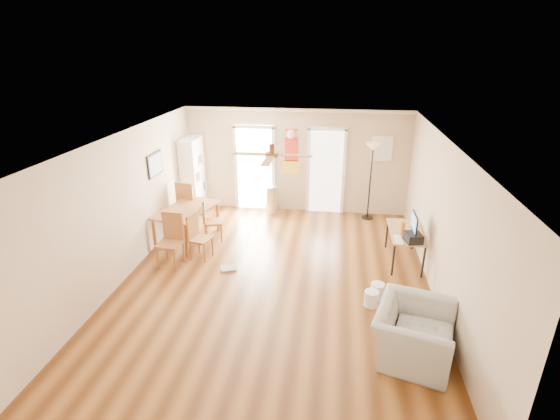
# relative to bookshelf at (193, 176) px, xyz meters

# --- Properties ---
(floor) EXTENTS (7.00, 7.00, 0.00)m
(floor) POSITION_rel_bookshelf_xyz_m (2.54, -3.05, -0.95)
(floor) COLOR brown
(floor) RESTS_ON ground
(ceiling) EXTENTS (5.50, 7.00, 0.00)m
(ceiling) POSITION_rel_bookshelf_xyz_m (2.54, -3.05, 1.65)
(ceiling) COLOR silver
(ceiling) RESTS_ON floor
(wall_back) EXTENTS (5.50, 0.04, 2.60)m
(wall_back) POSITION_rel_bookshelf_xyz_m (2.54, 0.45, 0.35)
(wall_back) COLOR beige
(wall_back) RESTS_ON floor
(wall_front) EXTENTS (5.50, 0.04, 2.60)m
(wall_front) POSITION_rel_bookshelf_xyz_m (2.54, -6.55, 0.35)
(wall_front) COLOR beige
(wall_front) RESTS_ON floor
(wall_left) EXTENTS (0.04, 7.00, 2.60)m
(wall_left) POSITION_rel_bookshelf_xyz_m (-0.21, -3.05, 0.35)
(wall_left) COLOR beige
(wall_left) RESTS_ON floor
(wall_right) EXTENTS (0.04, 7.00, 2.60)m
(wall_right) POSITION_rel_bookshelf_xyz_m (5.29, -3.05, 0.35)
(wall_right) COLOR beige
(wall_right) RESTS_ON floor
(crown_molding) EXTENTS (5.50, 7.00, 0.08)m
(crown_molding) POSITION_rel_bookshelf_xyz_m (2.54, -3.05, 1.61)
(crown_molding) COLOR white
(crown_molding) RESTS_ON wall_back
(kitchen_doorway) EXTENTS (0.90, 0.10, 2.10)m
(kitchen_doorway) POSITION_rel_bookshelf_xyz_m (1.49, 0.43, 0.10)
(kitchen_doorway) COLOR white
(kitchen_doorway) RESTS_ON wall_back
(bathroom_doorway) EXTENTS (0.80, 0.10, 2.10)m
(bathroom_doorway) POSITION_rel_bookshelf_xyz_m (3.29, 0.43, 0.10)
(bathroom_doorway) COLOR white
(bathroom_doorway) RESTS_ON wall_back
(wall_decal) EXTENTS (0.46, 0.03, 1.10)m
(wall_decal) POSITION_rel_bookshelf_xyz_m (2.41, 0.43, 0.60)
(wall_decal) COLOR red
(wall_decal) RESTS_ON wall_back
(ac_grille) EXTENTS (0.50, 0.04, 0.60)m
(ac_grille) POSITION_rel_bookshelf_xyz_m (4.59, 0.42, 0.75)
(ac_grille) COLOR white
(ac_grille) RESTS_ON wall_back
(framed_poster) EXTENTS (0.04, 0.66, 0.48)m
(framed_poster) POSITION_rel_bookshelf_xyz_m (-0.19, -1.65, 0.75)
(framed_poster) COLOR black
(framed_poster) RESTS_ON wall_left
(ceiling_fan) EXTENTS (1.24, 1.24, 0.20)m
(ceiling_fan) POSITION_rel_bookshelf_xyz_m (2.54, -3.35, 1.48)
(ceiling_fan) COLOR #593819
(ceiling_fan) RESTS_ON ceiling
(bookshelf) EXTENTS (0.63, 0.93, 1.90)m
(bookshelf) POSITION_rel_bookshelf_xyz_m (0.00, 0.00, 0.00)
(bookshelf) COLOR white
(bookshelf) RESTS_ON floor
(dining_table) EXTENTS (1.17, 1.61, 0.73)m
(dining_table) POSITION_rel_bookshelf_xyz_m (0.39, -1.63, -0.59)
(dining_table) COLOR #996231
(dining_table) RESTS_ON floor
(dining_chair_right_a) EXTENTS (0.48, 0.48, 0.94)m
(dining_chair_right_a) POSITION_rel_bookshelf_xyz_m (0.94, -1.53, -0.48)
(dining_chair_right_a) COLOR #925E2F
(dining_chair_right_a) RESTS_ON floor
(dining_chair_right_b) EXTENTS (0.45, 0.45, 0.91)m
(dining_chair_right_b) POSITION_rel_bookshelf_xyz_m (0.94, -2.38, -0.50)
(dining_chair_right_b) COLOR olive
(dining_chair_right_b) RESTS_ON floor
(dining_chair_near) EXTENTS (0.47, 0.47, 1.03)m
(dining_chair_near) POSITION_rel_bookshelf_xyz_m (0.45, -2.77, -0.43)
(dining_chair_near) COLOR #925F2F
(dining_chair_near) RESTS_ON floor
(dining_chair_far) EXTENTS (0.54, 0.54, 1.10)m
(dining_chair_far) POSITION_rel_bookshelf_xyz_m (0.20, -0.86, -0.40)
(dining_chair_far) COLOR #A67035
(dining_chair_far) RESTS_ON floor
(trash_can) EXTENTS (0.42, 0.42, 0.72)m
(trash_can) POSITION_rel_bookshelf_xyz_m (1.97, 0.17, -0.59)
(trash_can) COLOR silver
(trash_can) RESTS_ON floor
(torchiere_lamp) EXTENTS (0.39, 0.39, 1.89)m
(torchiere_lamp) POSITION_rel_bookshelf_xyz_m (4.36, 0.15, -0.01)
(torchiere_lamp) COLOR black
(torchiere_lamp) RESTS_ON floor
(computer_desk) EXTENTS (0.62, 1.23, 0.66)m
(computer_desk) POSITION_rel_bookshelf_xyz_m (4.93, -1.99, -0.62)
(computer_desk) COLOR tan
(computer_desk) RESTS_ON floor
(imac) EXTENTS (0.22, 0.51, 0.48)m
(imac) POSITION_rel_bookshelf_xyz_m (5.01, -2.29, -0.05)
(imac) COLOR black
(imac) RESTS_ON computer_desk
(keyboard) EXTENTS (0.13, 0.39, 0.01)m
(keyboard) POSITION_rel_bookshelf_xyz_m (4.74, -2.41, -0.28)
(keyboard) COLOR white
(keyboard) RESTS_ON computer_desk
(printer) EXTENTS (0.34, 0.37, 0.17)m
(printer) POSITION_rel_bookshelf_xyz_m (4.99, -2.44, -0.21)
(printer) COLOR black
(printer) RESTS_ON computer_desk
(orange_bottle) EXTENTS (0.11, 0.11, 0.25)m
(orange_bottle) POSITION_rel_bookshelf_xyz_m (4.84, -2.14, -0.16)
(orange_bottle) COLOR #D25D12
(orange_bottle) RESTS_ON computer_desk
(wastebasket_a) EXTENTS (0.23, 0.23, 0.27)m
(wastebasket_a) POSITION_rel_bookshelf_xyz_m (4.21, -3.60, -0.82)
(wastebasket_a) COLOR white
(wastebasket_a) RESTS_ON floor
(wastebasket_b) EXTENTS (0.27, 0.27, 0.27)m
(wastebasket_b) POSITION_rel_bookshelf_xyz_m (4.33, -3.35, -0.82)
(wastebasket_b) COLOR silver
(wastebasket_b) RESTS_ON floor
(floor_cloth) EXTENTS (0.35, 0.31, 0.04)m
(floor_cloth) POSITION_rel_bookshelf_xyz_m (1.59, -2.78, -0.93)
(floor_cloth) COLOR gray
(floor_cloth) RESTS_ON floor
(armchair) EXTENTS (1.27, 1.37, 0.74)m
(armchair) POSITION_rel_bookshelf_xyz_m (4.69, -4.71, -0.58)
(armchair) COLOR #A3A39E
(armchair) RESTS_ON floor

